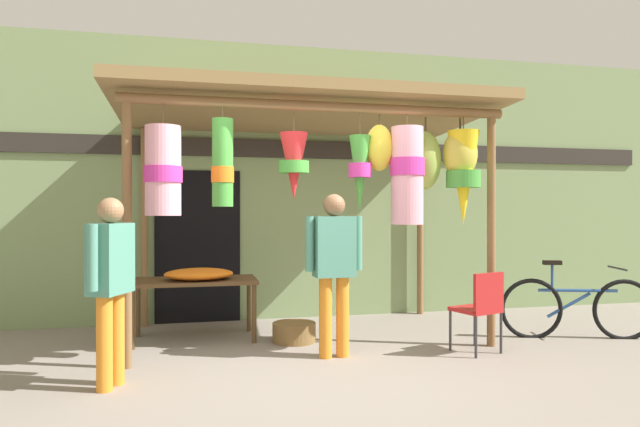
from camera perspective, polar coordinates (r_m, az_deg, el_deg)
The scene contains 10 objects.
ground_plane at distance 5.51m, azimuth -1.17°, elevation -15.18°, with size 30.00×30.00×0.00m, color gray.
shop_facade at distance 7.67m, azimuth -4.87°, elevation 3.23°, with size 12.68×0.29×3.73m.
market_stall_canopy at distance 6.30m, azimuth 0.28°, elevation 8.23°, with size 4.26×2.43×2.77m.
display_table at distance 6.50m, azimuth -12.78°, elevation -7.22°, with size 1.39×0.72×0.69m.
flower_heap_on_table at distance 6.40m, azimuth -12.23°, elevation -6.11°, with size 0.77×0.54×0.13m.
folding_chair at distance 5.99m, azimuth 16.26°, elevation -9.01°, with size 0.50×0.50×0.84m.
wicker_basket_by_table at distance 6.35m, azimuth -2.69°, elevation -12.12°, with size 0.49×0.49×0.21m, color brown.
parked_bicycle at distance 7.11m, azimuth 24.97°, elevation -8.82°, with size 1.69×0.62×0.92m.
vendor_in_orange at distance 5.56m, azimuth 1.46°, elevation -4.92°, with size 0.59×0.24×1.64m.
customer_foreground at distance 4.93m, azimuth -20.77°, elevation -6.05°, with size 0.36×0.55×1.58m.
Camera 1 is at (-1.09, -5.20, 1.47)m, focal length 31.05 mm.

